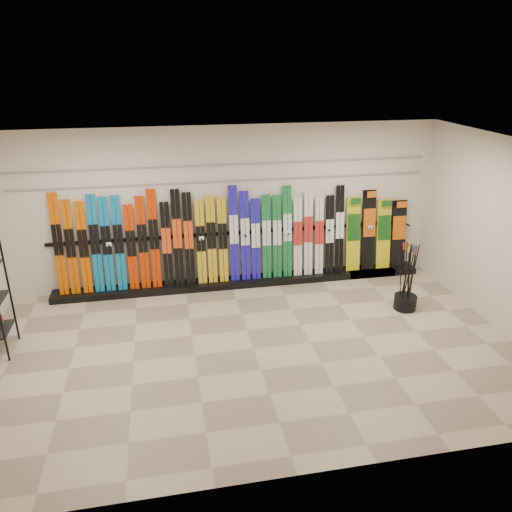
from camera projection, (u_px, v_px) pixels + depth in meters
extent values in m
plane|color=gray|center=(254.00, 349.00, 7.55)|extent=(8.00, 8.00, 0.00)
plane|color=beige|center=(228.00, 207.00, 9.26)|extent=(8.00, 0.00, 8.00)
plane|color=beige|center=(507.00, 238.00, 7.70)|extent=(0.00, 5.00, 5.00)
plane|color=silver|center=(253.00, 149.00, 6.42)|extent=(8.00, 8.00, 0.00)
cube|color=black|center=(243.00, 282.00, 9.64)|extent=(8.00, 0.40, 0.12)
cube|color=#C95000|center=(58.00, 245.00, 8.74)|extent=(0.17, 0.23, 1.84)
cube|color=#C95000|center=(71.00, 248.00, 8.80)|extent=(0.17, 0.22, 1.71)
cube|color=#C95000|center=(84.00, 248.00, 8.84)|extent=(0.17, 0.21, 1.66)
cube|color=#0B6697|center=(95.00, 244.00, 8.86)|extent=(0.17, 0.22, 1.78)
cube|color=#0B6697|center=(107.00, 245.00, 8.90)|extent=(0.17, 0.22, 1.72)
cube|color=#0B6697|center=(119.00, 244.00, 8.94)|extent=(0.17, 0.22, 1.74)
cube|color=#C02900|center=(131.00, 247.00, 9.00)|extent=(0.17, 0.20, 1.57)
cube|color=#C02900|center=(143.00, 243.00, 9.02)|extent=(0.17, 0.22, 1.71)
cube|color=#C02900|center=(154.00, 239.00, 9.04)|extent=(0.17, 0.23, 1.82)
cube|color=black|center=(167.00, 245.00, 9.11)|extent=(0.17, 0.20, 1.58)
cube|color=black|center=(177.00, 238.00, 9.12)|extent=(0.17, 0.23, 1.79)
cube|color=black|center=(189.00, 239.00, 9.16)|extent=(0.17, 0.22, 1.73)
cube|color=gold|center=(201.00, 243.00, 9.22)|extent=(0.17, 0.20, 1.57)
cube|color=gold|center=(212.00, 240.00, 9.25)|extent=(0.17, 0.21, 1.65)
cube|color=gold|center=(223.00, 240.00, 9.29)|extent=(0.17, 0.20, 1.61)
cube|color=#1C15A8|center=(234.00, 234.00, 9.30)|extent=(0.17, 0.23, 1.81)
cube|color=#1C15A8|center=(245.00, 236.00, 9.35)|extent=(0.17, 0.22, 1.71)
cube|color=#1C15A8|center=(256.00, 239.00, 9.41)|extent=(0.17, 0.20, 1.55)
cube|color=#116B2F|center=(267.00, 237.00, 9.44)|extent=(0.17, 0.21, 1.61)
cube|color=#116B2F|center=(277.00, 237.00, 9.48)|extent=(0.17, 0.20, 1.60)
cube|color=#116B2F|center=(287.00, 232.00, 9.49)|extent=(0.17, 0.22, 1.76)
cube|color=silver|center=(298.00, 237.00, 9.56)|extent=(0.17, 0.20, 1.53)
cube|color=silver|center=(308.00, 233.00, 9.58)|extent=(0.17, 0.21, 1.65)
cube|color=silver|center=(319.00, 236.00, 9.64)|extent=(0.17, 0.19, 1.52)
cube|color=black|center=(330.00, 235.00, 9.67)|extent=(0.17, 0.20, 1.54)
cube|color=black|center=(340.00, 230.00, 9.68)|extent=(0.17, 0.22, 1.72)
cube|color=gold|center=(353.00, 234.00, 9.80)|extent=(0.28, 0.23, 1.47)
cube|color=black|center=(369.00, 230.00, 9.85)|extent=(0.27, 0.24, 1.59)
cube|color=gold|center=(384.00, 234.00, 9.93)|extent=(0.29, 0.22, 1.39)
cube|color=black|center=(398.00, 234.00, 9.99)|extent=(0.31, 0.21, 1.35)
cylinder|color=black|center=(405.00, 302.00, 8.69)|extent=(0.39, 0.39, 0.25)
cylinder|color=black|center=(411.00, 277.00, 8.51)|extent=(0.04, 0.12, 1.18)
cylinder|color=black|center=(406.00, 278.00, 8.48)|extent=(0.12, 0.10, 1.18)
cylinder|color=black|center=(409.00, 275.00, 8.58)|extent=(0.09, 0.14, 1.17)
cylinder|color=black|center=(412.00, 278.00, 8.47)|extent=(0.14, 0.05, 1.18)
cylinder|color=black|center=(400.00, 275.00, 8.58)|extent=(0.16, 0.03, 1.17)
cylinder|color=black|center=(406.00, 275.00, 8.57)|extent=(0.08, 0.13, 1.18)
cylinder|color=black|center=(409.00, 277.00, 8.49)|extent=(0.12, 0.05, 1.18)
cylinder|color=black|center=(408.00, 276.00, 8.54)|extent=(0.11, 0.04, 1.18)
cylinder|color=black|center=(412.00, 280.00, 8.38)|extent=(0.03, 0.04, 1.18)
cylinder|color=black|center=(405.00, 273.00, 8.65)|extent=(0.10, 0.04, 1.18)
cylinder|color=black|center=(409.00, 276.00, 8.54)|extent=(0.03, 0.11, 1.18)
cube|color=gray|center=(228.00, 181.00, 9.05)|extent=(7.60, 0.02, 0.03)
cube|color=gray|center=(227.00, 165.00, 8.94)|extent=(7.60, 0.02, 0.03)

